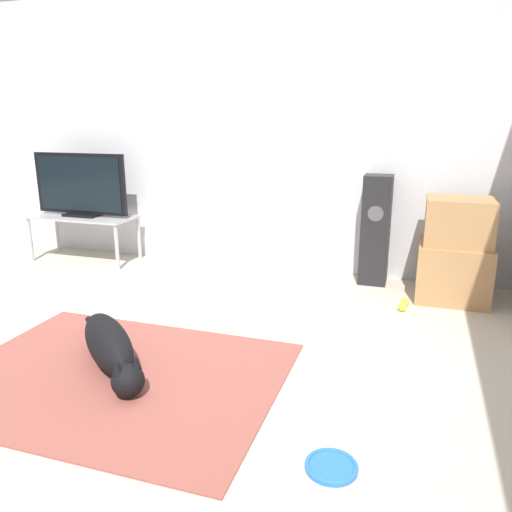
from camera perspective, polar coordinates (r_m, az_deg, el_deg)
The scene contains 12 objects.
ground_plane at distance 3.28m, azimuth -15.34°, elevation -10.64°, with size 12.00×12.00×0.00m, color #BCB29E.
wall_back at distance 4.84m, azimuth -2.51°, elevation 13.86°, with size 8.00×0.06×2.55m.
area_rug at distance 3.02m, azimuth -15.66°, elevation -13.02°, with size 1.85×1.41×0.01m.
dog at distance 3.06m, azimuth -16.33°, elevation -9.90°, with size 0.85×0.80×0.27m.
frisbee at distance 2.29m, azimuth 8.61°, elevation -22.67°, with size 0.22×0.22×0.03m.
cardboard_box_lower at distance 4.27m, azimuth 21.58°, elevation -1.74°, with size 0.55×0.47×0.46m.
cardboard_box_upper at distance 4.19m, azimuth 22.16°, elevation 3.68°, with size 0.50×0.43×0.36m.
floor_speaker at distance 4.45m, azimuth 13.51°, elevation 2.90°, with size 0.24×0.24×0.95m.
tv_stand at distance 5.34m, azimuth -19.12°, elevation 3.79°, with size 1.07×0.46×0.46m.
tv at distance 5.29m, azimuth -19.45°, elevation 7.59°, with size 1.01×0.20×0.62m.
tennis_ball_by_boxes at distance 3.95m, azimuth 16.39°, elevation -5.62°, with size 0.07×0.07×0.07m.
tennis_ball_near_speaker at distance 4.07m, azimuth 16.64°, elevation -5.05°, with size 0.07×0.07×0.07m.
Camera 1 is at (1.69, -2.43, 1.42)m, focal length 35.00 mm.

